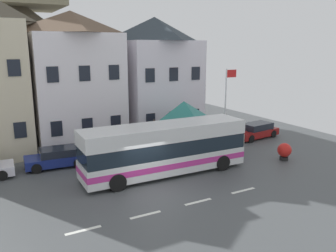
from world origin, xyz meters
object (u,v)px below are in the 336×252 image
(harbour_buoy, at_px, (284,151))
(bus_shelter, at_px, (184,112))
(hilltop_castle, at_px, (18,51))
(parked_car_03, at_px, (57,157))
(pedestrian_01, at_px, (213,142))
(public_bench, at_px, (186,136))
(townhouse_02, at_px, (155,76))
(parked_car_02, at_px, (189,136))
(pedestrian_02, at_px, (236,137))
(townhouse_01, at_px, (74,79))
(pedestrian_00, at_px, (242,141))
(parked_car_00, at_px, (256,131))
(flagpole, at_px, (226,104))
(transit_bus, at_px, (165,149))

(harbour_buoy, bearing_deg, bus_shelter, 136.42)
(hilltop_castle, distance_m, harbour_buoy, 33.13)
(parked_car_03, bearing_deg, bus_shelter, 175.61)
(hilltop_castle, height_order, bus_shelter, hilltop_castle)
(pedestrian_01, height_order, public_bench, pedestrian_01)
(hilltop_castle, distance_m, bus_shelter, 26.13)
(harbour_buoy, bearing_deg, townhouse_02, 110.01)
(hilltop_castle, bearing_deg, parked_car_02, -65.90)
(parked_car_03, height_order, pedestrian_02, pedestrian_02)
(townhouse_01, height_order, harbour_buoy, townhouse_01)
(hilltop_castle, height_order, pedestrian_00, hilltop_castle)
(hilltop_castle, height_order, public_bench, hilltop_castle)
(parked_car_00, height_order, pedestrian_00, pedestrian_00)
(townhouse_01, height_order, public_bench, townhouse_01)
(townhouse_02, distance_m, flagpole, 8.34)
(hilltop_castle, distance_m, transit_bus, 28.74)
(public_bench, bearing_deg, hilltop_castle, 115.33)
(pedestrian_00, relative_size, pedestrian_02, 0.95)
(bus_shelter, xyz_separation_m, pedestrian_02, (4.25, -0.95, -2.26))
(hilltop_castle, xyz_separation_m, pedestrian_02, (12.86, -25.27, -6.38))
(townhouse_01, relative_size, harbour_buoy, 8.56)
(pedestrian_00, bearing_deg, flagpole, 135.84)
(parked_car_00, distance_m, pedestrian_01, 6.30)
(parked_car_03, bearing_deg, townhouse_01, -113.58)
(townhouse_01, bearing_deg, parked_car_03, -117.35)
(pedestrian_02, bearing_deg, public_bench, 126.42)
(bus_shelter, bearing_deg, parked_car_02, 47.64)
(hilltop_castle, distance_m, parked_car_03, 23.96)
(townhouse_01, bearing_deg, parked_car_02, -31.73)
(bus_shelter, distance_m, parked_car_00, 8.20)
(transit_bus, xyz_separation_m, parked_car_02, (4.89, 5.04, -0.91))
(transit_bus, xyz_separation_m, pedestrian_02, (7.61, 2.42, -0.72))
(townhouse_01, relative_size, parked_car_03, 2.60)
(transit_bus, relative_size, pedestrian_02, 6.35)
(parked_car_02, relative_size, flagpole, 0.72)
(townhouse_02, distance_m, transit_bus, 11.59)
(townhouse_02, relative_size, hilltop_castle, 0.29)
(townhouse_02, bearing_deg, pedestrian_00, -71.57)
(harbour_buoy, bearing_deg, pedestrian_02, 104.19)
(hilltop_castle, bearing_deg, townhouse_02, -61.34)
(public_bench, bearing_deg, bus_shelter, -125.53)
(parked_car_02, xyz_separation_m, pedestrian_02, (2.72, -2.62, 0.19))
(parked_car_03, bearing_deg, transit_bus, 144.59)
(pedestrian_00, bearing_deg, townhouse_01, 140.00)
(townhouse_01, distance_m, transit_bus, 11.00)
(parked_car_00, xyz_separation_m, pedestrian_02, (-3.54, -1.56, 0.25))
(townhouse_01, distance_m, townhouse_02, 7.37)
(transit_bus, xyz_separation_m, flagpole, (6.36, 2.18, 2.06))
(townhouse_01, relative_size, pedestrian_00, 6.67)
(parked_car_00, bearing_deg, harbour_buoy, 58.94)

